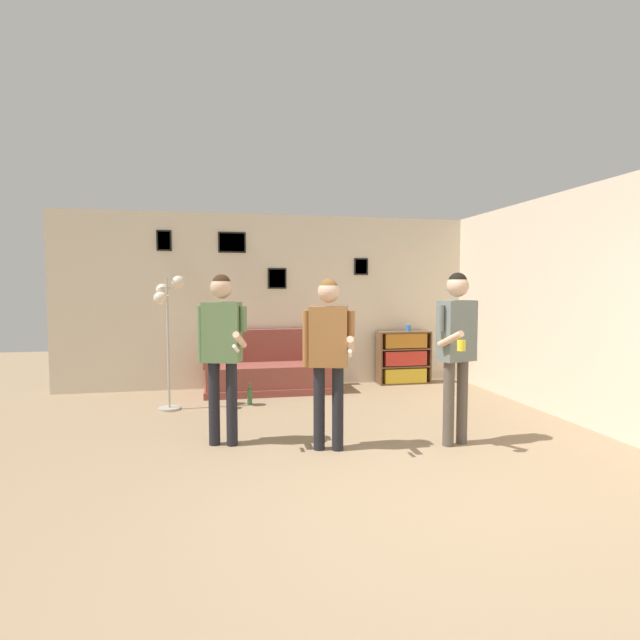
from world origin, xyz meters
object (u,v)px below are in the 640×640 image
object	(u,v)px
floor_lamp	(167,310)
person_player_foreground_left	(222,341)
drinking_cup	(408,328)
bookshelf	(403,357)
couch	(269,372)
bottle_on_floor	(250,396)
person_watcher_holding_cup	(457,339)
person_player_foreground_center	(328,346)

from	to	relation	value
floor_lamp	person_player_foreground_left	world-z (taller)	floor_lamp
drinking_cup	bookshelf	bearing A→B (deg)	179.94
couch	bottle_on_floor	distance (m)	0.89
bookshelf	person_watcher_holding_cup	bearing A→B (deg)	-101.61
person_watcher_holding_cup	floor_lamp	bearing A→B (deg)	145.28
floor_lamp	person_watcher_holding_cup	size ratio (longest dim) A/B	1.00
floor_lamp	bottle_on_floor	bearing A→B (deg)	4.54
person_watcher_holding_cup	drinking_cup	world-z (taller)	person_watcher_holding_cup
person_player_foreground_left	bottle_on_floor	bearing A→B (deg)	77.88
floor_lamp	person_watcher_holding_cup	distance (m)	3.58
bookshelf	person_player_foreground_center	bearing A→B (deg)	-122.39
drinking_cup	bottle_on_floor	bearing A→B (deg)	-159.36
couch	person_player_foreground_left	xyz separation A→B (m)	(-0.70, -2.48, 0.75)
floor_lamp	person_player_foreground_left	bearing A→B (deg)	-67.33
person_watcher_holding_cup	person_player_foreground_left	bearing A→B (deg)	169.07
couch	floor_lamp	world-z (taller)	floor_lamp
couch	person_watcher_holding_cup	world-z (taller)	person_watcher_holding_cup
couch	person_player_foreground_center	xyz separation A→B (m)	(0.29, -2.83, 0.72)
drinking_cup	person_player_foreground_left	bearing A→B (deg)	-138.22
bookshelf	bottle_on_floor	distance (m)	2.75
person_watcher_holding_cup	drinking_cup	xyz separation A→B (m)	(0.72, 3.11, -0.15)
couch	person_player_foreground_left	distance (m)	2.68
bookshelf	person_watcher_holding_cup	world-z (taller)	person_watcher_holding_cup
bottle_on_floor	drinking_cup	size ratio (longest dim) A/B	2.79
floor_lamp	person_player_foreground_center	distance (m)	2.58
person_watcher_holding_cup	bottle_on_floor	world-z (taller)	person_watcher_holding_cup
floor_lamp	couch	bearing A→B (deg)	32.64
couch	person_player_foreground_center	distance (m)	2.93
bookshelf	drinking_cup	size ratio (longest dim) A/B	8.22
person_player_foreground_left	person_watcher_holding_cup	size ratio (longest dim) A/B	0.99
couch	bookshelf	bearing A→B (deg)	5.01
bookshelf	person_player_foreground_center	size ratio (longest dim) A/B	0.52
couch	drinking_cup	distance (m)	2.37
couch	bottle_on_floor	size ratio (longest dim) A/B	6.57
bookshelf	person_player_foreground_center	xyz separation A→B (m)	(-1.92, -3.02, 0.59)
person_player_foreground_center	person_player_foreground_left	bearing A→B (deg)	160.61
person_player_foreground_left	floor_lamp	bearing A→B (deg)	112.67
person_player_foreground_left	bottle_on_floor	xyz separation A→B (m)	(0.36, 1.68, -0.93)
person_watcher_holding_cup	drinking_cup	distance (m)	3.19
bottle_on_floor	floor_lamp	bearing A→B (deg)	-175.46
bottle_on_floor	couch	bearing A→B (deg)	66.74
couch	person_player_foreground_left	world-z (taller)	person_player_foreground_left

